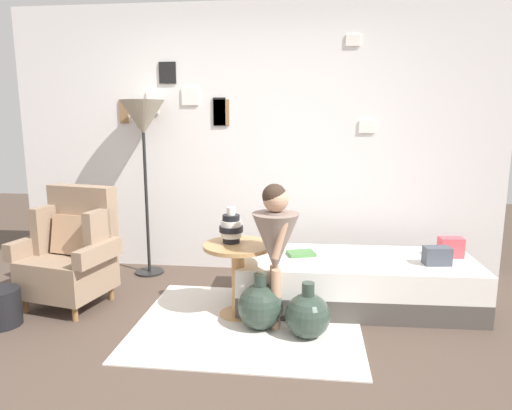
% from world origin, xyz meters
% --- Properties ---
extents(ground_plane, '(12.00, 12.00, 0.00)m').
position_xyz_m(ground_plane, '(0.00, 0.00, 0.00)').
color(ground_plane, '#4C3D33').
extents(gallery_wall, '(4.80, 0.12, 2.60)m').
position_xyz_m(gallery_wall, '(-0.00, 1.95, 1.30)').
color(gallery_wall, silver).
rests_on(gallery_wall, ground).
extents(rug, '(1.66, 1.40, 0.01)m').
position_xyz_m(rug, '(0.13, 0.61, 0.01)').
color(rug, silver).
rests_on(rug, ground).
extents(armchair, '(0.84, 0.70, 0.97)m').
position_xyz_m(armchair, '(-1.36, 0.85, 0.44)').
color(armchair, olive).
rests_on(armchair, ground).
extents(daybed, '(1.92, 0.86, 0.40)m').
position_xyz_m(daybed, '(0.96, 1.09, 0.20)').
color(daybed, '#4C4742').
rests_on(daybed, ground).
extents(pillow_head, '(0.20, 0.13, 0.16)m').
position_xyz_m(pillow_head, '(1.73, 1.22, 0.48)').
color(pillow_head, '#D64C56').
rests_on(pillow_head, daybed).
extents(pillow_mid, '(0.21, 0.15, 0.14)m').
position_xyz_m(pillow_mid, '(1.57, 1.00, 0.47)').
color(pillow_mid, '#474C56').
rests_on(pillow_mid, daybed).
extents(side_table, '(0.53, 0.53, 0.58)m').
position_xyz_m(side_table, '(0.03, 0.76, 0.41)').
color(side_table, tan).
rests_on(side_table, ground).
extents(vase_striped, '(0.18, 0.18, 0.28)m').
position_xyz_m(vase_striped, '(-0.02, 0.80, 0.69)').
color(vase_striped, black).
rests_on(vase_striped, side_table).
extents(floor_lamp, '(0.42, 0.42, 1.69)m').
position_xyz_m(floor_lamp, '(-1.01, 1.65, 1.47)').
color(floor_lamp, black).
rests_on(floor_lamp, ground).
extents(person_child, '(0.34, 0.34, 1.07)m').
position_xyz_m(person_child, '(0.33, 0.60, 0.68)').
color(person_child, tan).
rests_on(person_child, ground).
extents(book_on_daybed, '(0.26, 0.22, 0.03)m').
position_xyz_m(book_on_daybed, '(0.51, 1.12, 0.42)').
color(book_on_daybed, '#4B8144').
rests_on(book_on_daybed, daybed).
extents(demijohn_near, '(0.34, 0.34, 0.42)m').
position_xyz_m(demijohn_near, '(0.23, 0.56, 0.17)').
color(demijohn_near, '#2D3D33').
rests_on(demijohn_near, ground).
extents(demijohn_far, '(0.32, 0.32, 0.40)m').
position_xyz_m(demijohn_far, '(0.58, 0.46, 0.16)').
color(demijohn_far, '#2D3D33').
rests_on(demijohn_far, ground).
extents(magazine_basket, '(0.28, 0.28, 0.28)m').
position_xyz_m(magazine_basket, '(-1.69, 0.37, 0.14)').
color(magazine_basket, black).
rests_on(magazine_basket, ground).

